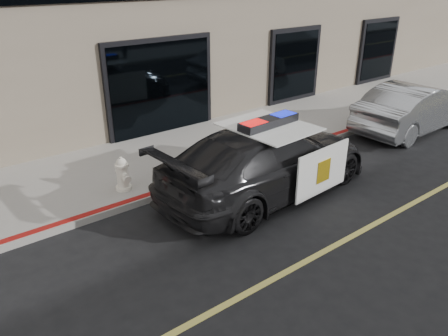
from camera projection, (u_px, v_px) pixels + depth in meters
ground at (383, 219)px, 8.77m from camera, size 120.00×120.00×0.00m
sidewalk_n at (224, 141)px, 12.52m from camera, size 60.00×3.50×0.15m
police_car at (267, 160)px, 9.55m from camera, size 2.89×5.61×1.74m
silver_sedan at (414, 108)px, 13.28m from camera, size 1.80×4.57×1.48m
fire_hydrant at (123, 175)px, 9.49m from camera, size 0.35×0.48×0.77m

